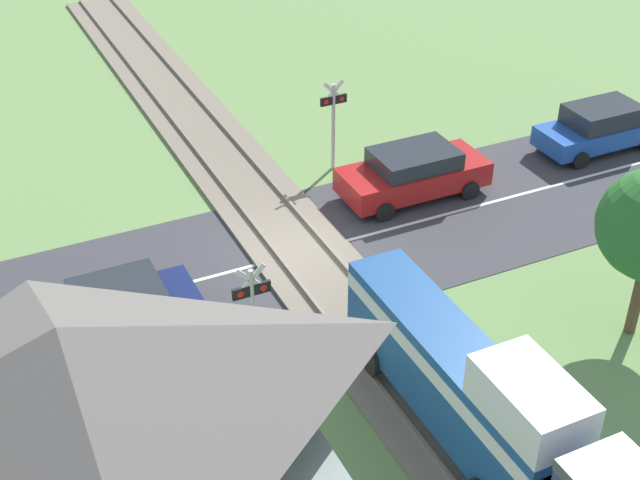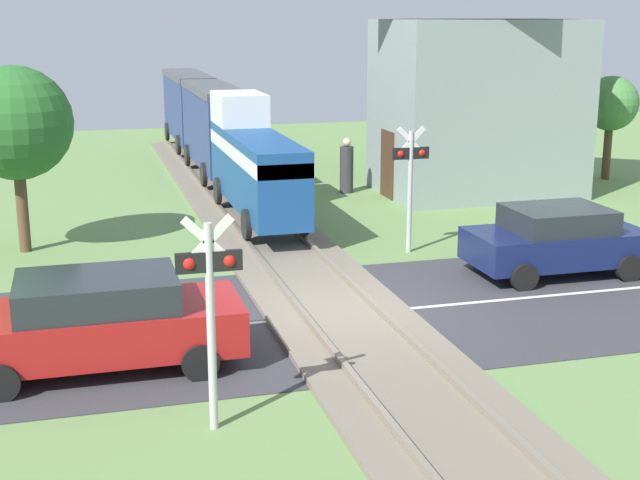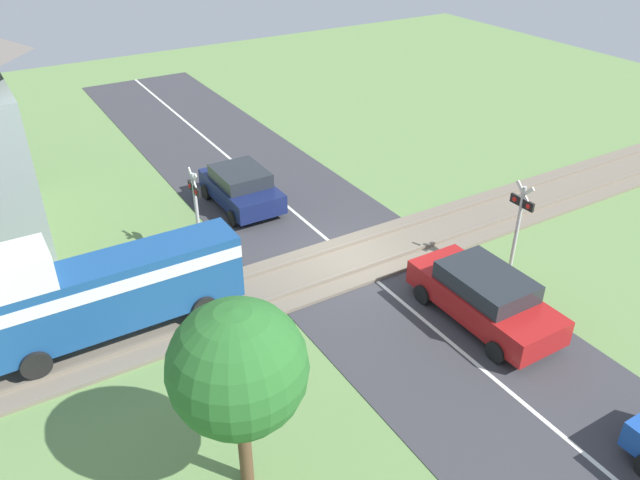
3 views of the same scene
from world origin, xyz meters
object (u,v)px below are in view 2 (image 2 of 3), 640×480
at_px(station_building, 479,75).
at_px(pedestrian_by_station, 347,168).
at_px(car_far_side, 556,239).
at_px(crossing_signal_east_approach, 410,172).
at_px(crossing_signal_west_approach, 210,294).
at_px(train, 215,127).
at_px(car_near_crossing, 99,321).

height_order(station_building, pedestrian_by_station, station_building).
height_order(car_far_side, crossing_signal_east_approach, crossing_signal_east_approach).
xyz_separation_m(crossing_signal_west_approach, crossing_signal_east_approach, (6.03, 8.17, 0.00)).
relative_size(crossing_signal_west_approach, pedestrian_by_station, 1.73).
relative_size(train, crossing_signal_west_approach, 6.77).
height_order(car_far_side, station_building, station_building).
height_order(train, crossing_signal_east_approach, train).
xyz_separation_m(crossing_signal_west_approach, pedestrian_by_station, (6.76, 15.66, -1.16)).
relative_size(train, pedestrian_by_station, 11.72).
xyz_separation_m(crossing_signal_east_approach, station_building, (4.72, 6.41, 1.79)).
bearing_deg(car_near_crossing, car_far_side, 16.18).
bearing_deg(train, station_building, -28.62).
relative_size(car_near_crossing, pedestrian_by_station, 2.60).
distance_m(car_near_crossing, crossing_signal_east_approach, 9.37).
xyz_separation_m(train, crossing_signal_west_approach, (-3.02, -18.80, 0.09)).
xyz_separation_m(car_near_crossing, crossing_signal_west_approach, (1.44, -2.65, 1.14)).
distance_m(car_far_side, crossing_signal_west_approach, 10.19).
bearing_deg(station_building, train, 151.38).
bearing_deg(car_near_crossing, crossing_signal_east_approach, 36.47).
bearing_deg(train, crossing_signal_west_approach, -99.12).
relative_size(car_far_side, pedestrian_by_station, 2.18).
bearing_deg(station_building, crossing_signal_west_approach, -126.40).
height_order(train, station_building, station_building).
bearing_deg(crossing_signal_east_approach, station_building, 53.65).
distance_m(train, station_building, 9.01).
distance_m(crossing_signal_east_approach, station_building, 8.15).
relative_size(crossing_signal_west_approach, station_building, 0.40).
distance_m(car_near_crossing, pedestrian_by_station, 15.38).
bearing_deg(station_building, car_far_side, -104.06).
distance_m(car_far_side, crossing_signal_east_approach, 3.79).
height_order(crossing_signal_east_approach, station_building, station_building).
bearing_deg(pedestrian_by_station, station_building, -15.11).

